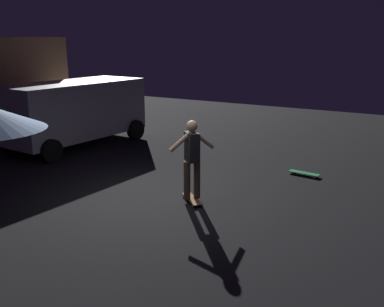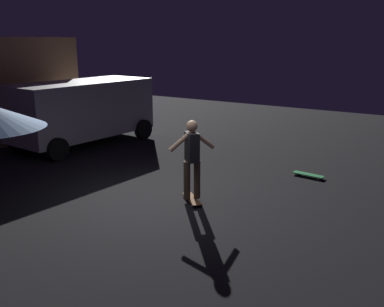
# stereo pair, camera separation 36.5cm
# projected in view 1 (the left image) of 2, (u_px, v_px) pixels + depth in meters

# --- Properties ---
(ground_plane) EXTENTS (28.00, 28.00, 0.00)m
(ground_plane) POSITION_uv_depth(u_px,v_px,m) (155.00, 201.00, 9.21)
(ground_plane) COLOR black
(parked_van) EXTENTS (4.73, 2.49, 2.03)m
(parked_van) POSITION_uv_depth(u_px,v_px,m) (74.00, 110.00, 13.75)
(parked_van) COLOR #B2B2B7
(parked_van) RESTS_ON ground_plane
(skateboard_ridden) EXTENTS (0.65, 0.73, 0.07)m
(skateboard_ridden) POSITION_uv_depth(u_px,v_px,m) (192.00, 199.00, 9.18)
(skateboard_ridden) COLOR olive
(skateboard_ridden) RESTS_ON ground_plane
(skateboard_spare) EXTENTS (0.28, 0.80, 0.07)m
(skateboard_spare) POSITION_uv_depth(u_px,v_px,m) (304.00, 173.00, 10.94)
(skateboard_spare) COLOR green
(skateboard_spare) RESTS_ON ground_plane
(skater) EXTENTS (0.81, 0.70, 1.67)m
(skater) POSITION_uv_depth(u_px,v_px,m) (192.00, 154.00, 8.93)
(skater) COLOR brown
(skater) RESTS_ON skateboard_ridden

